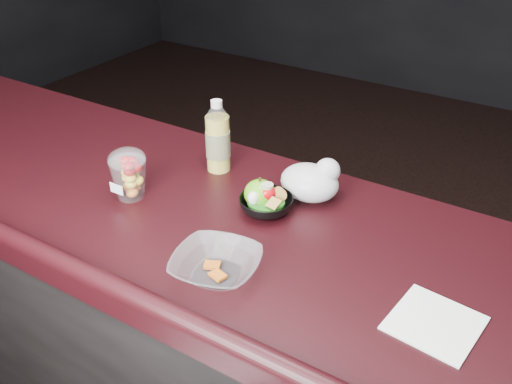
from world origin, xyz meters
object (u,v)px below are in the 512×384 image
(snack_bowl, at_px, (266,203))
(green_apple, at_px, (260,194))
(lemonade_bottle, at_px, (218,141))
(takeout_bowl, at_px, (216,265))
(fruit_cup, at_px, (129,173))

(snack_bowl, bearing_deg, green_apple, 152.42)
(lemonade_bottle, relative_size, snack_bowl, 1.44)
(lemonade_bottle, bearing_deg, green_apple, -27.61)
(green_apple, xyz_separation_m, takeout_bowl, (0.06, -0.28, -0.01))
(lemonade_bottle, distance_m, green_apple, 0.23)
(snack_bowl, bearing_deg, lemonade_bottle, 152.39)
(lemonade_bottle, distance_m, snack_bowl, 0.26)
(lemonade_bottle, xyz_separation_m, snack_bowl, (0.23, -0.12, -0.06))
(fruit_cup, relative_size, green_apple, 1.63)
(takeout_bowl, bearing_deg, lemonade_bottle, 124.58)
(snack_bowl, xyz_separation_m, takeout_bowl, (0.04, -0.26, -0.00))
(green_apple, bearing_deg, fruit_cup, -155.96)
(green_apple, xyz_separation_m, snack_bowl, (0.03, -0.01, -0.01))
(green_apple, bearing_deg, lemonade_bottle, 152.39)
(fruit_cup, bearing_deg, takeout_bowl, -20.46)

